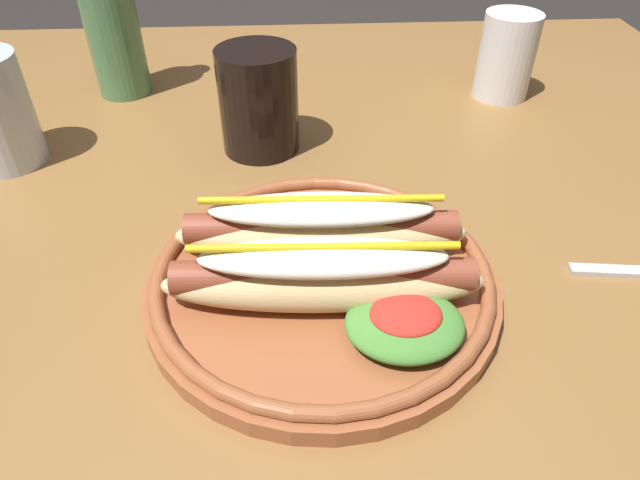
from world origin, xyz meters
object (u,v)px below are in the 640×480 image
(soda_cup, at_px, (257,101))
(extra_cup, at_px, (506,56))
(hot_dog_plate, at_px, (325,270))
(glass_bottle, at_px, (111,20))

(soda_cup, relative_size, extra_cup, 1.06)
(hot_dog_plate, distance_m, soda_cup, 0.26)
(extra_cup, relative_size, glass_bottle, 0.45)
(glass_bottle, bearing_deg, hot_dog_plate, -58.90)
(soda_cup, height_order, glass_bottle, glass_bottle)
(hot_dog_plate, relative_size, glass_bottle, 1.19)
(hot_dog_plate, height_order, extra_cup, extra_cup)
(hot_dog_plate, height_order, soda_cup, soda_cup)
(extra_cup, distance_m, glass_bottle, 0.52)
(extra_cup, bearing_deg, hot_dog_plate, -125.21)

